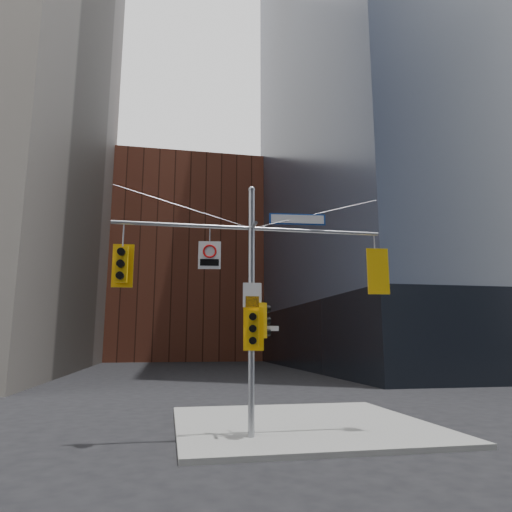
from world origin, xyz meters
name	(u,v)px	position (x,y,z in m)	size (l,w,h in m)	color
ground	(267,462)	(0.00, 0.00, 0.00)	(160.00, 160.00, 0.00)	black
sidewalk_corner	(301,424)	(2.00, 4.00, 0.07)	(8.00, 8.00, 0.15)	gray
podium_ne	(466,337)	(28.00, 32.00, 3.00)	(36.40, 36.40, 6.00)	black
brick_midrise	(186,264)	(0.00, 58.00, 14.00)	(26.00, 20.00, 28.00)	brown
signal_assembly	(252,282)	(0.00, 1.99, 4.42)	(8.00, 0.80, 7.30)	#97999F
traffic_light_west_arm	(122,265)	(-3.64, 2.01, 4.80)	(0.58, 0.48, 1.22)	#F3B20C
traffic_light_east_arm	(376,272)	(3.87, 1.99, 4.80)	(0.67, 0.56, 1.40)	#F3B20C
traffic_light_pole_side	(262,321)	(0.32, 2.01, 3.30)	(0.43, 0.36, 1.00)	#F3B20C
traffic_light_pole_front	(253,329)	(0.00, 1.73, 3.06)	(0.57, 0.52, 1.20)	#F3B20C
street_sign_blade	(297,219)	(1.41, 2.00, 6.35)	(1.72, 0.20, 0.33)	navy
regulatory_sign_arm	(210,254)	(-1.23, 1.97, 5.18)	(0.64, 0.12, 0.80)	silver
regulatory_sign_pole	(252,296)	(0.00, 1.88, 4.00)	(0.53, 0.05, 0.70)	silver
street_blade_ew	(267,328)	(0.45, 2.00, 3.08)	(0.70, 0.05, 0.14)	silver
street_blade_ns	(249,336)	(0.00, 2.45, 2.86)	(0.09, 0.75, 0.15)	#145926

